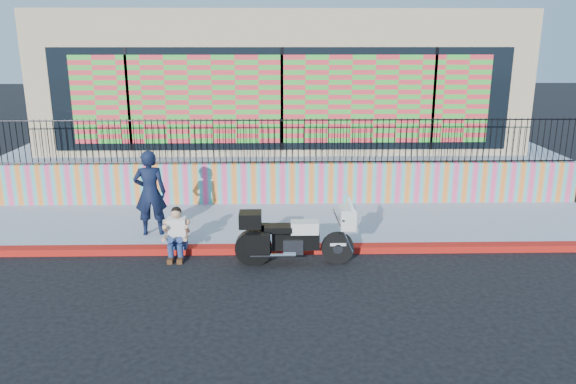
{
  "coord_description": "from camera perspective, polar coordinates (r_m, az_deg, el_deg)",
  "views": [
    {
      "loc": [
        -0.18,
        -11.4,
        4.54
      ],
      "look_at": [
        0.1,
        1.2,
        1.03
      ],
      "focal_mm": 35.0,
      "sensor_mm": 36.0,
      "label": 1
    }
  ],
  "objects": [
    {
      "name": "sidewalk",
      "position": [
        13.79,
        -0.47,
        -3.31
      ],
      "size": [
        16.0,
        3.0,
        0.15
      ],
      "primitive_type": "cube",
      "color": "#8A93A6",
      "rests_on": "ground"
    },
    {
      "name": "metal_fence",
      "position": [
        14.89,
        -0.57,
        5.18
      ],
      "size": [
        15.8,
        0.04,
        1.2
      ],
      "primitive_type": null,
      "color": "black",
      "rests_on": "mural_wall"
    },
    {
      "name": "mural_wall",
      "position": [
        15.14,
        -0.56,
        0.89
      ],
      "size": [
        16.0,
        0.2,
        1.1
      ],
      "primitive_type": "cube",
      "color": "#F9417B",
      "rests_on": "sidewalk"
    },
    {
      "name": "ground",
      "position": [
        12.27,
        -0.36,
        -6.13
      ],
      "size": [
        90.0,
        90.0,
        0.0
      ],
      "primitive_type": "plane",
      "color": "black",
      "rests_on": "ground"
    },
    {
      "name": "red_curb",
      "position": [
        12.24,
        -0.36,
        -5.81
      ],
      "size": [
        16.0,
        0.3,
        0.15
      ],
      "primitive_type": "cube",
      "color": "#9E1E0B",
      "rests_on": "ground"
    },
    {
      "name": "seated_man",
      "position": [
        12.05,
        -11.26,
        -4.58
      ],
      "size": [
        0.54,
        0.71,
        1.06
      ],
      "color": "navy",
      "rests_on": "ground"
    },
    {
      "name": "storefront_building",
      "position": [
        19.57,
        -0.76,
        11.8
      ],
      "size": [
        14.0,
        8.06,
        4.0
      ],
      "color": "tan",
      "rests_on": "elevated_platform"
    },
    {
      "name": "police_officer",
      "position": [
        13.01,
        -13.83,
        -0.08
      ],
      "size": [
        0.77,
        0.55,
        1.96
      ],
      "primitive_type": "imported",
      "rotation": [
        0.0,
        0.0,
        3.27
      ],
      "color": "black",
      "rests_on": "sidewalk"
    },
    {
      "name": "police_motorcycle",
      "position": [
        11.46,
        0.54,
        -4.39
      ],
      "size": [
        2.4,
        0.79,
        1.5
      ],
      "color": "black",
      "rests_on": "ground"
    },
    {
      "name": "elevated_platform",
      "position": [
        20.13,
        -0.74,
        4.37
      ],
      "size": [
        16.0,
        10.0,
        1.25
      ],
      "primitive_type": "cube",
      "color": "#8A93A6",
      "rests_on": "ground"
    }
  ]
}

